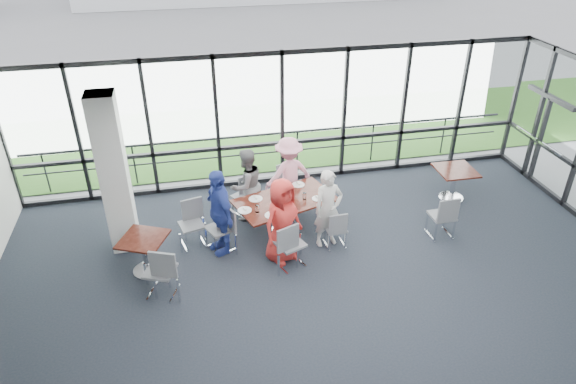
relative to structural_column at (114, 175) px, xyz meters
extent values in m
cube|color=#1C212B|center=(3.60, -3.00, -1.61)|extent=(12.00, 10.00, 0.02)
cube|color=white|center=(3.60, -3.00, 1.60)|extent=(12.00, 10.00, 0.04)
cube|color=white|center=(3.60, 2.00, 0.00)|extent=(12.00, 0.10, 3.20)
cube|color=black|center=(9.60, 0.75, -0.55)|extent=(0.12, 1.60, 2.10)
cube|color=white|center=(0.00, 0.00, 0.00)|extent=(0.50, 0.50, 3.20)
cube|color=gray|center=(3.60, 7.00, -1.62)|extent=(80.00, 70.00, 0.02)
cube|color=#366221|center=(3.60, 5.00, -1.59)|extent=(80.00, 5.00, 0.01)
cylinder|color=#2D2D33|center=(3.60, 2.60, -1.10)|extent=(12.00, 0.06, 0.06)
cube|color=#36110A|center=(3.22, -0.14, -0.87)|extent=(2.22, 1.65, 0.04)
cylinder|color=silver|center=(3.22, -0.14, -1.25)|extent=(0.12, 0.12, 0.71)
cylinder|color=silver|center=(3.22, -0.14, -1.59)|extent=(0.56, 0.56, 0.03)
cube|color=#36110A|center=(0.42, -0.92, -0.87)|extent=(1.02, 1.02, 0.04)
cylinder|color=silver|center=(0.42, -0.92, -1.25)|extent=(0.12, 0.12, 0.71)
cube|color=#36110A|center=(7.25, 0.32, -0.87)|extent=(0.86, 0.86, 0.04)
cylinder|color=silver|center=(7.25, 0.32, -1.25)|extent=(0.12, 0.12, 0.71)
imported|color=red|center=(2.97, -1.06, -0.74)|extent=(1.00, 0.91, 1.72)
imported|color=beige|center=(3.95, -0.77, -0.79)|extent=(0.66, 0.53, 1.63)
imported|color=slate|center=(2.52, 0.49, -0.79)|extent=(0.93, 0.82, 1.63)
imported|color=#FD9FB8|center=(3.49, 0.75, -0.76)|extent=(1.19, 0.80, 1.68)
imported|color=#2B3E9B|center=(1.85, -0.55, -0.71)|extent=(0.86, 1.17, 1.78)
cylinder|color=white|center=(2.85, -0.67, -0.84)|extent=(0.29, 0.29, 0.01)
cylinder|color=white|center=(3.87, -0.26, -0.84)|extent=(0.23, 0.23, 0.01)
cylinder|color=white|center=(2.63, -0.01, -0.84)|extent=(0.28, 0.28, 0.01)
cylinder|color=white|center=(3.62, 0.38, -0.84)|extent=(0.27, 0.27, 0.01)
cylinder|color=white|center=(2.36, -0.39, -0.84)|extent=(0.28, 0.28, 0.01)
cylinder|color=white|center=(3.12, -0.48, -0.78)|extent=(0.07, 0.07, 0.13)
cylinder|color=white|center=(3.61, -0.21, -0.78)|extent=(0.07, 0.07, 0.15)
cylinder|color=white|center=(3.15, 0.11, -0.78)|extent=(0.07, 0.07, 0.14)
cylinder|color=white|center=(2.59, -0.49, -0.77)|extent=(0.08, 0.08, 0.15)
cube|color=white|center=(3.21, -0.66, -0.85)|extent=(0.31, 0.33, 0.00)
cube|color=white|center=(4.06, -0.14, -0.85)|extent=(0.31, 0.25, 0.00)
cube|color=white|center=(3.26, 0.30, -0.85)|extent=(0.38, 0.38, 0.00)
cube|color=black|center=(3.25, -0.07, -0.83)|extent=(0.10, 0.07, 0.04)
cylinder|color=#B21119|center=(3.23, -0.13, -0.76)|extent=(0.06, 0.06, 0.18)
cylinder|color=#197728|center=(3.33, -0.10, -0.75)|extent=(0.05, 0.05, 0.20)
camera|label=1|loc=(1.41, -8.87, 4.58)|focal=32.00mm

